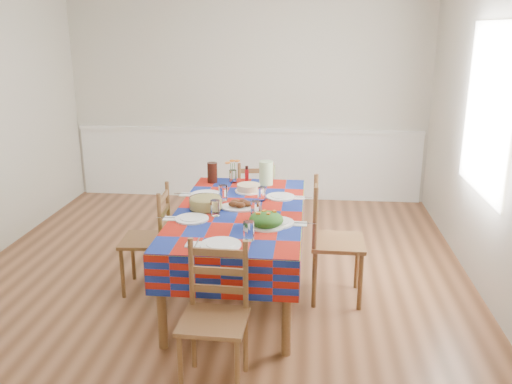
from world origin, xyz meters
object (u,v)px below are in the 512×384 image
chair_right (332,242)px  meat_platter (240,205)px  green_pitcher (266,173)px  tea_pitcher (212,173)px  chair_near (215,317)px  dining_table (240,219)px  chair_far (255,201)px  chair_left (150,240)px

chair_right → meat_platter: bearing=87.2°
meat_platter → green_pitcher: bearing=77.8°
meat_platter → tea_pitcher: 0.82m
chair_near → dining_table: bearing=92.0°
dining_table → meat_platter: meat_platter is taller
chair_near → chair_far: size_ratio=1.04×
green_pitcher → chair_right: bearing=-51.7°
tea_pitcher → chair_right: 1.40m
meat_platter → tea_pitcher: bearing=116.0°
chair_near → chair_far: (0.00, 2.39, -0.02)m
dining_table → green_pitcher: bearing=78.6°
chair_near → chair_left: bearing=124.3°
chair_left → chair_right: chair_right is taller
dining_table → chair_near: size_ratio=2.10×
tea_pitcher → chair_near: (0.36, -1.97, -0.39)m
chair_far → chair_left: size_ratio=0.96×
tea_pitcher → chair_near: tea_pitcher is taller
dining_table → green_pitcher: size_ratio=8.52×
chair_left → chair_far: bearing=143.7°
chair_near → chair_far: 2.39m
dining_table → tea_pitcher: tea_pitcher is taller
chair_left → chair_right: size_ratio=0.90×
chair_near → tea_pitcher: bearing=102.3°
meat_platter → chair_left: (-0.75, -0.04, -0.32)m
meat_platter → green_pitcher: size_ratio=1.45×
dining_table → chair_left: 0.79m
dining_table → chair_right: bearing=0.0°
dining_table → meat_platter: size_ratio=5.88×
tea_pitcher → chair_left: bearing=-117.1°
tea_pitcher → chair_near: 2.04m
meat_platter → chair_near: size_ratio=0.36×
green_pitcher → chair_near: (-0.15, -1.95, -0.40)m
green_pitcher → chair_near: size_ratio=0.25×
dining_table → chair_near: chair_near is taller
chair_far → chair_near: bearing=81.2°
meat_platter → chair_right: chair_right is taller
meat_platter → tea_pitcher: tea_pitcher is taller
dining_table → tea_pitcher: bearing=114.7°
green_pitcher → chair_far: (-0.15, 0.44, -0.42)m
tea_pitcher → chair_far: 0.69m
chair_far → tea_pitcher: bearing=40.2°
dining_table → chair_right: 0.77m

